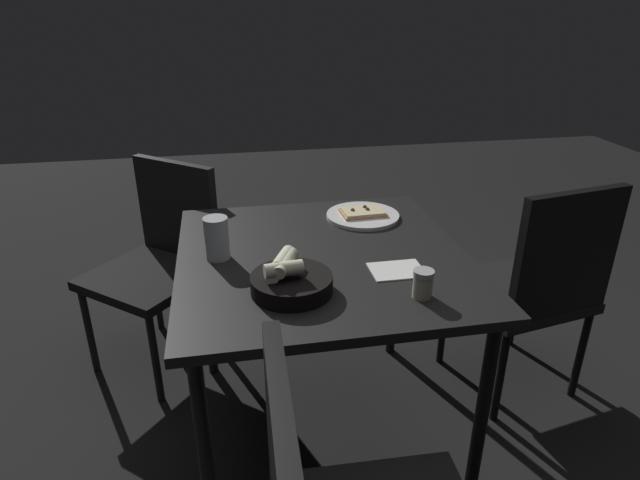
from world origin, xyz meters
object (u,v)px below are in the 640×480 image
pizza_plate (363,215)px  pepper_shaker (423,285)px  bread_basket (290,281)px  beer_glass (217,240)px  dining_table (322,273)px  chair_far (161,253)px  chair_near (536,282)px

pizza_plate → pepper_shaker: 0.59m
bread_basket → beer_glass: size_ratio=1.69×
dining_table → bread_basket: bearing=58.9°
dining_table → beer_glass: size_ratio=6.98×
pizza_plate → chair_far: bearing=-22.1°
chair_near → chair_far: (1.40, -0.54, -0.01)m
chair_near → chair_far: chair_near is taller
chair_near → pepper_shaker: bearing=31.7°
pizza_plate → beer_glass: 0.59m
bread_basket → pepper_shaker: (-0.35, 0.09, 0.00)m
beer_glass → pepper_shaker: size_ratio=1.68×
bread_basket → chair_far: 0.96m
pizza_plate → chair_far: (0.78, -0.32, -0.24)m
beer_glass → pepper_shaker: 0.65m
pepper_shaker → chair_far: chair_far is taller
bread_basket → chair_near: chair_near is taller
pizza_plate → beer_glass: (0.54, 0.25, 0.05)m
beer_glass → chair_near: 1.19m
pizza_plate → chair_near: 0.69m
dining_table → chair_far: 0.84m
chair_near → dining_table: bearing=4.1°
pizza_plate → pepper_shaker: size_ratio=3.35×
pizza_plate → bread_basket: bearing=55.7°
bread_basket → chair_far: chair_far is taller
chair_far → chair_near: bearing=159.0°
dining_table → chair_near: (-0.82, -0.06, -0.15)m
pizza_plate → beer_glass: bearing=24.6°
dining_table → chair_near: size_ratio=1.05×
pizza_plate → beer_glass: beer_glass is taller
dining_table → pizza_plate: 0.36m
beer_glass → chair_near: (-1.15, -0.03, -0.28)m
chair_near → pizza_plate: bearing=-19.6°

